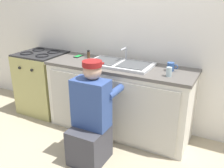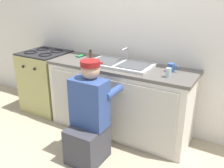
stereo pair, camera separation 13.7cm
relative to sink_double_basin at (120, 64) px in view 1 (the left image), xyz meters
The scene contains 11 objects.
ground_plane 0.96m from the sink_double_basin, 90.00° to the right, with size 12.00×12.00×0.00m, color tan.
back_wall 0.48m from the sink_double_basin, 90.00° to the left, with size 6.00×0.10×2.50m, color silver.
counter_cabinet 0.49m from the sink_double_basin, 90.00° to the right, with size 1.81×0.62×0.86m.
countertop 0.04m from the sink_double_basin, 90.00° to the right, with size 1.85×0.62×0.04m, color #5B5651.
sink_double_basin is the anchor object (origin of this frame).
stove_range 1.35m from the sink_double_basin, behind, with size 0.64×0.62×0.92m.
plumber_person 0.83m from the sink_double_basin, 89.64° to the right, with size 0.42×0.61×1.10m.
coffee_mug 0.62m from the sink_double_basin, ahead, with size 0.13×0.08×0.09m.
cell_phone 0.69m from the sink_double_basin, behind, with size 0.07×0.14×0.01m.
spice_bottle_pepper 0.53m from the sink_double_basin, 167.68° to the left, with size 0.04×0.04×0.10m.
water_glass 0.66m from the sink_double_basin, 11.86° to the right, with size 0.06×0.06×0.10m.
Camera 1 is at (1.26, -2.34, 1.77)m, focal length 40.00 mm.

